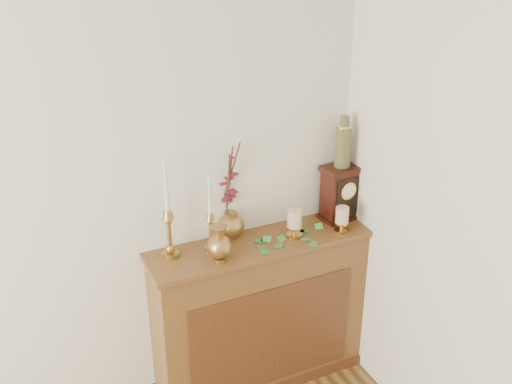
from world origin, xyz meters
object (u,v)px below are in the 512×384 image
ceramic_vase (343,144)px  candlestick_center (210,226)px  ginger_jar (228,192)px  bud_vase (219,244)px  mantel_clock (340,193)px  candlestick_left (169,226)px

ceramic_vase → candlestick_center: bearing=-178.1°
ginger_jar → ceramic_vase: 0.67m
bud_vase → ginger_jar: (0.16, 0.25, 0.15)m
mantel_clock → ceramic_vase: (-0.00, 0.00, 0.29)m
candlestick_center → mantel_clock: 0.79m
ginger_jar → bud_vase: bearing=-122.1°
ginger_jar → candlestick_center: bearing=-141.3°
candlestick_center → bud_vase: (-0.00, -0.13, -0.04)m
bud_vase → mantel_clock: bearing=10.6°
candlestick_center → ceramic_vase: bearing=1.9°
ginger_jar → ceramic_vase: ceramic_vase is taller
candlestick_center → candlestick_left: bearing=173.1°
candlestick_center → mantel_clock: size_ratio=1.34×
ginger_jar → ceramic_vase: bearing=-8.6°
candlestick_center → bud_vase: 0.13m
candlestick_left → ginger_jar: ginger_jar is taller
candlestick_left → candlestick_center: candlestick_left is taller
ceramic_vase → mantel_clock: bearing=-84.5°
ginger_jar → mantel_clock: ginger_jar is taller
candlestick_left → candlestick_center: size_ratio=1.25×
bud_vase → ceramic_vase: ceramic_vase is taller
candlestick_left → candlestick_center: (0.21, -0.03, -0.04)m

